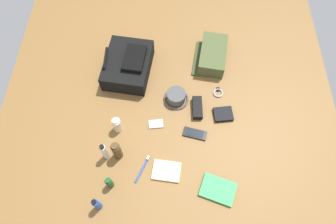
# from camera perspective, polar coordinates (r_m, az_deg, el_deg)

# --- Properties ---
(ground_plane) EXTENTS (2.64, 2.02, 0.02)m
(ground_plane) POSITION_cam_1_polar(r_m,az_deg,el_deg) (1.76, 0.00, -0.76)
(ground_plane) COLOR brown
(ground_plane) RESTS_ON ground
(backpack) EXTENTS (0.38, 0.31, 0.15)m
(backpack) POSITION_cam_1_polar(r_m,az_deg,el_deg) (1.87, -7.72, 9.07)
(backpack) COLOR black
(backpack) RESTS_ON ground_plane
(toiletry_pouch) EXTENTS (0.31, 0.24, 0.09)m
(toiletry_pouch) POSITION_cam_1_polar(r_m,az_deg,el_deg) (1.94, 8.59, 10.91)
(toiletry_pouch) COLOR #47512D
(toiletry_pouch) RESTS_ON ground_plane
(bucket_hat) EXTENTS (0.15, 0.15, 0.07)m
(bucket_hat) POSITION_cam_1_polar(r_m,az_deg,el_deg) (1.77, 1.59, 2.94)
(bucket_hat) COLOR #4A4A4A
(bucket_hat) RESTS_ON ground_plane
(deodorant_spray) EXTENTS (0.03, 0.03, 0.14)m
(deodorant_spray) POSITION_cam_1_polar(r_m,az_deg,el_deg) (1.56, -13.67, -17.01)
(deodorant_spray) COLOR blue
(deodorant_spray) RESTS_ON ground_plane
(shampoo_bottle) EXTENTS (0.04, 0.04, 0.11)m
(shampoo_bottle) POSITION_cam_1_polar(r_m,az_deg,el_deg) (1.59, -11.33, -13.33)
(shampoo_bottle) COLOR #19471E
(shampoo_bottle) RESTS_ON ground_plane
(cologne_bottle) EXTENTS (0.05, 0.05, 0.15)m
(cologne_bottle) POSITION_cam_1_polar(r_m,az_deg,el_deg) (1.61, -9.92, -7.43)
(cologne_bottle) COLOR #473319
(cologne_bottle) RESTS_ON ground_plane
(toothpaste_tube) EXTENTS (0.03, 0.03, 0.16)m
(toothpaste_tube) POSITION_cam_1_polar(r_m,az_deg,el_deg) (1.61, -12.22, -7.55)
(toothpaste_tube) COLOR white
(toothpaste_tube) RESTS_ON ground_plane
(lotion_bottle) EXTENTS (0.05, 0.05, 0.12)m
(lotion_bottle) POSITION_cam_1_polar(r_m,az_deg,el_deg) (1.68, -9.88, -2.46)
(lotion_bottle) COLOR beige
(lotion_bottle) RESTS_ON ground_plane
(paperback_novel) EXTENTS (0.18, 0.21, 0.02)m
(paperback_novel) POSITION_cam_1_polar(r_m,az_deg,el_deg) (1.62, 9.67, -14.64)
(paperback_novel) COLOR #2D934C
(paperback_novel) RESTS_ON ground_plane
(cell_phone) EXTENTS (0.08, 0.14, 0.01)m
(cell_phone) POSITION_cam_1_polar(r_m,az_deg,el_deg) (1.70, 5.25, -4.20)
(cell_phone) COLOR black
(cell_phone) RESTS_ON ground_plane
(media_player) EXTENTS (0.06, 0.09, 0.01)m
(media_player) POSITION_cam_1_polar(r_m,az_deg,el_deg) (1.72, -2.35, -2.34)
(media_player) COLOR #B7B7BC
(media_player) RESTS_ON ground_plane
(wristwatch) EXTENTS (0.07, 0.06, 0.01)m
(wristwatch) POSITION_cam_1_polar(r_m,az_deg,el_deg) (1.84, 9.71, 3.78)
(wristwatch) COLOR #99999E
(wristwatch) RESTS_ON ground_plane
(toothbrush) EXTENTS (0.15, 0.08, 0.02)m
(toothbrush) POSITION_cam_1_polar(r_m,az_deg,el_deg) (1.63, -4.82, -10.66)
(toothbrush) COLOR blue
(toothbrush) RESTS_ON ground_plane
(wallet) EXTENTS (0.10, 0.12, 0.02)m
(wallet) POSITION_cam_1_polar(r_m,az_deg,el_deg) (1.76, 10.67, -0.43)
(wallet) COLOR black
(wallet) RESTS_ON ground_plane
(notepad) EXTENTS (0.13, 0.16, 0.02)m
(notepad) POSITION_cam_1_polar(r_m,az_deg,el_deg) (1.62, -0.14, -11.38)
(notepad) COLOR beige
(notepad) RESTS_ON ground_plane
(sunglasses_case) EXTENTS (0.14, 0.06, 0.04)m
(sunglasses_case) POSITION_cam_1_polar(r_m,az_deg,el_deg) (1.75, 5.72, 0.82)
(sunglasses_case) COLOR black
(sunglasses_case) RESTS_ON ground_plane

